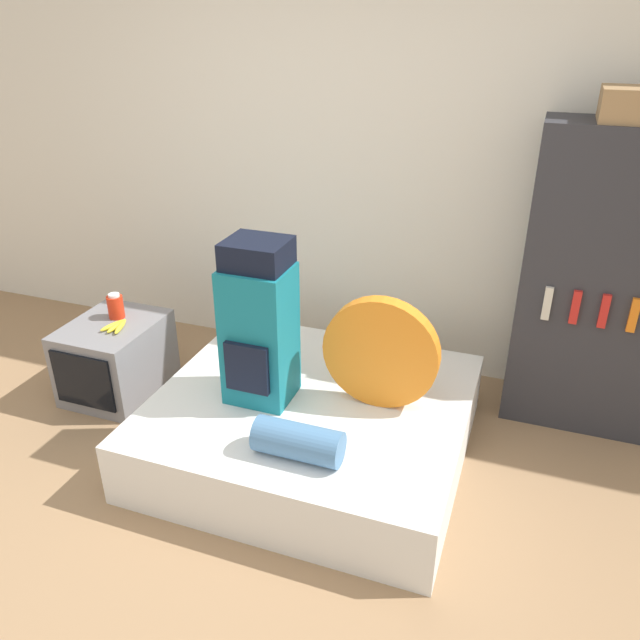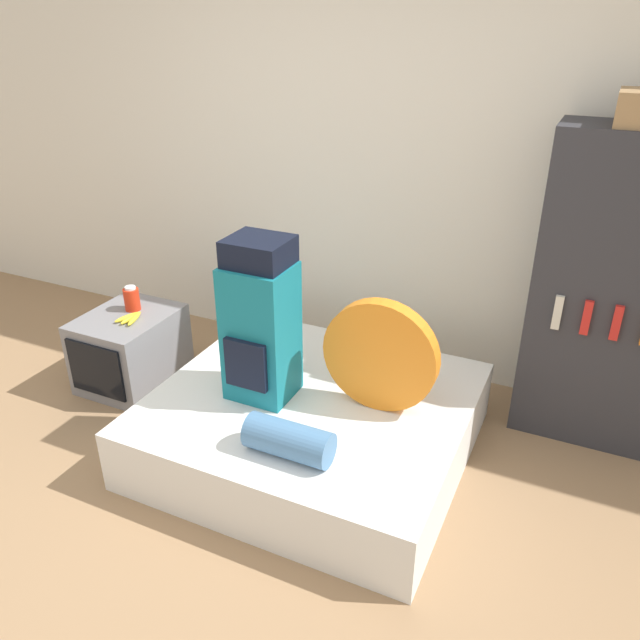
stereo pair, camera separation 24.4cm
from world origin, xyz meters
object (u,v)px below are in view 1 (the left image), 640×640
at_px(television, 116,358).
at_px(bookshelf, 605,285).
at_px(canister, 116,306).
at_px(sleeping_roll, 298,441).
at_px(backpack, 259,325).
at_px(cardboard_box, 633,105).
at_px(tent_bag, 381,353).

bearing_deg(television, bookshelf, 14.39).
relative_size(canister, bookshelf, 0.09).
distance_m(sleeping_roll, television, 1.57).
height_order(backpack, cardboard_box, cardboard_box).
xyz_separation_m(sleeping_roll, canister, (-1.45, 0.69, 0.12)).
height_order(backpack, bookshelf, bookshelf).
relative_size(backpack, tent_bag, 1.45).
bearing_deg(cardboard_box, backpack, -150.49).
relative_size(backpack, cardboard_box, 2.90).
relative_size(television, bookshelf, 0.37).
bearing_deg(television, cardboard_box, 14.19).
xyz_separation_m(canister, cardboard_box, (2.62, 0.57, 1.20)).
height_order(tent_bag, sleeping_roll, tent_bag).
bearing_deg(canister, cardboard_box, 12.25).
relative_size(backpack, bookshelf, 0.51).
bearing_deg(backpack, television, 169.01).
relative_size(television, cardboard_box, 2.12).
distance_m(bookshelf, cardboard_box, 0.90).
bearing_deg(cardboard_box, bookshelf, 24.30).
distance_m(sleeping_roll, canister, 1.61).
xyz_separation_m(backpack, cardboard_box, (1.53, 0.87, 0.99)).
height_order(sleeping_roll, television, sleeping_roll).
bearing_deg(cardboard_box, canister, -167.75).
bearing_deg(canister, sleeping_roll, -25.59).
height_order(television, cardboard_box, cardboard_box).
distance_m(tent_bag, sleeping_roll, 0.62).
height_order(backpack, television, backpack).
xyz_separation_m(sleeping_roll, bookshelf, (1.23, 1.29, 0.41)).
height_order(tent_bag, bookshelf, bookshelf).
bearing_deg(backpack, tent_bag, 13.63).
bearing_deg(bookshelf, cardboard_box, -155.70).
bearing_deg(canister, backpack, -15.30).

